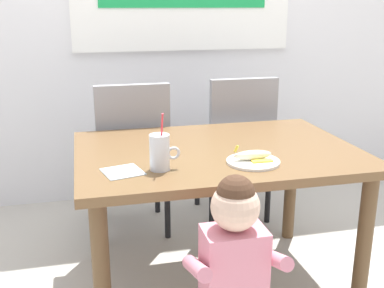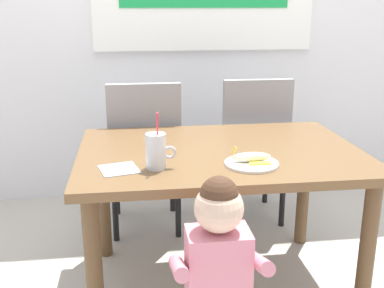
# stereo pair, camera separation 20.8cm
# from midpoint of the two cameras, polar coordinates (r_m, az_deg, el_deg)

# --- Properties ---
(ground_plane) EXTENTS (24.00, 24.00, 0.00)m
(ground_plane) POSITION_cam_midpoint_polar(r_m,az_deg,el_deg) (2.52, 5.59, -16.66)
(ground_plane) COLOR #B7B2A8
(dining_table) EXTENTS (1.32, 0.92, 0.73)m
(dining_table) POSITION_cam_midpoint_polar(r_m,az_deg,el_deg) (2.24, 6.03, -3.12)
(dining_table) COLOR brown
(dining_table) RESTS_ON ground
(dining_chair_left) EXTENTS (0.44, 0.44, 0.96)m
(dining_chair_left) POSITION_cam_midpoint_polar(r_m,az_deg,el_deg) (2.83, -3.71, -0.66)
(dining_chair_left) COLOR gray
(dining_chair_left) RESTS_ON ground
(dining_chair_right) EXTENTS (0.44, 0.44, 0.96)m
(dining_chair_right) POSITION_cam_midpoint_polar(r_m,az_deg,el_deg) (3.00, 9.22, 0.18)
(dining_chair_right) COLOR gray
(dining_chair_right) RESTS_ON ground
(toddler_standing) EXTENTS (0.33, 0.24, 0.84)m
(toddler_standing) POSITION_cam_midpoint_polar(r_m,az_deg,el_deg) (1.69, 6.82, -14.03)
(toddler_standing) COLOR #3F4760
(toddler_standing) RESTS_ON ground
(milk_cup) EXTENTS (0.13, 0.09, 0.25)m
(milk_cup) POSITION_cam_midpoint_polar(r_m,az_deg,el_deg) (1.93, -1.32, -1.16)
(milk_cup) COLOR silver
(milk_cup) RESTS_ON dining_table
(snack_plate) EXTENTS (0.23, 0.23, 0.01)m
(snack_plate) POSITION_cam_midpoint_polar(r_m,az_deg,el_deg) (2.02, 10.21, -2.42)
(snack_plate) COLOR white
(snack_plate) RESTS_ON dining_table
(peeled_banana) EXTENTS (0.17, 0.11, 0.07)m
(peeled_banana) POSITION_cam_midpoint_polar(r_m,az_deg,el_deg) (2.02, 10.24, -1.66)
(peeled_banana) COLOR #F4EAC6
(peeled_banana) RESTS_ON snack_plate
(paper_napkin) EXTENTS (0.18, 0.18, 0.00)m
(paper_napkin) POSITION_cam_midpoint_polar(r_m,az_deg,el_deg) (1.94, -5.88, -3.13)
(paper_napkin) COLOR silver
(paper_napkin) RESTS_ON dining_table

